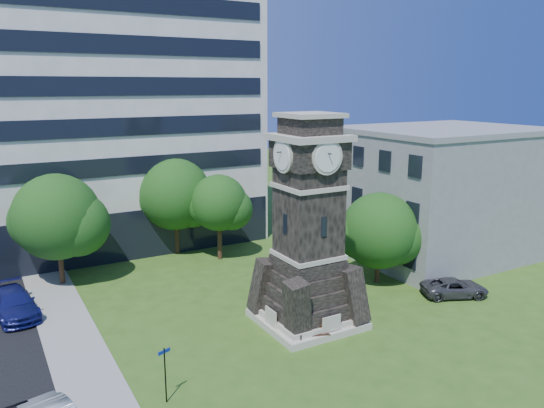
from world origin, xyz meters
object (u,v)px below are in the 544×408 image
car_street_north (14,303)px  street_sign (165,369)px  clock_tower (308,236)px  car_east_lot (455,288)px  park_bench (312,333)px

car_street_north → street_sign: (5.09, -13.29, 0.85)m
clock_tower → street_sign: clock_tower is taller
clock_tower → street_sign: bearing=-159.1°
clock_tower → car_street_north: (-14.94, 9.53, -4.50)m
car_east_lot → park_bench: 11.75m
clock_tower → car_east_lot: (10.67, -1.52, -4.68)m
park_bench → car_street_north: bearing=160.0°
clock_tower → car_east_lot: size_ratio=2.83×
car_east_lot → park_bench: car_east_lot is taller
car_east_lot → street_sign: 20.66m
clock_tower → park_bench: bearing=-116.2°
car_street_north → park_bench: car_street_north is taller
car_east_lot → clock_tower: bearing=106.0°
car_street_north → park_bench: 18.15m
clock_tower → car_street_north: bearing=147.5°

